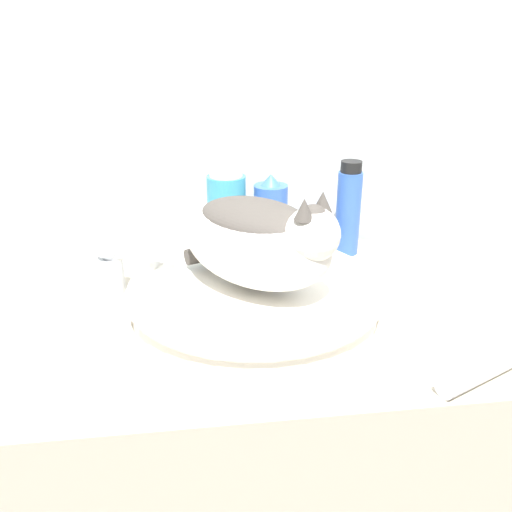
% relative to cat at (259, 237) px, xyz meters
% --- Properties ---
extents(wall_back, '(8.00, 0.05, 2.40)m').
position_rel_cat_xyz_m(wall_back, '(0.03, 0.35, 0.25)').
color(wall_back, silver).
rests_on(wall_back, ground_plane).
extents(vanity_counter, '(0.91, 0.56, 0.81)m').
position_rel_cat_xyz_m(vanity_counter, '(0.03, 0.02, -0.54)').
color(vanity_counter, '#B2A893').
rests_on(vanity_counter, ground_plane).
extents(sink_basin, '(0.41, 0.41, 0.06)m').
position_rel_cat_xyz_m(sink_basin, '(-0.01, 0.00, -0.10)').
color(sink_basin, white).
rests_on(sink_basin, vanity_counter).
extents(cat, '(0.30, 0.32, 0.16)m').
position_rel_cat_xyz_m(cat, '(0.00, 0.00, 0.00)').
color(cat, silver).
rests_on(cat, sink_basin).
extents(faucet, '(0.13, 0.07, 0.14)m').
position_rel_cat_xyz_m(faucet, '(-0.23, 0.08, -0.06)').
color(faucet, silver).
rests_on(faucet, vanity_counter).
extents(shampoo_bottle_tall, '(0.05, 0.05, 0.19)m').
position_rel_cat_xyz_m(shampoo_bottle_tall, '(0.21, 0.23, -0.04)').
color(shampoo_bottle_tall, '#335BB7').
rests_on(shampoo_bottle_tall, vanity_counter).
extents(spray_bottle_trigger, '(0.07, 0.07, 0.17)m').
position_rel_cat_xyz_m(spray_bottle_trigger, '(0.05, 0.23, -0.05)').
color(spray_bottle_trigger, '#335BB7').
rests_on(spray_bottle_trigger, vanity_counter).
extents(mouthwash_bottle, '(0.07, 0.07, 0.20)m').
position_rel_cat_xyz_m(mouthwash_bottle, '(-0.03, 0.23, -0.04)').
color(mouthwash_bottle, teal).
rests_on(mouthwash_bottle, vanity_counter).
extents(cream_tube, '(0.16, 0.10, 0.03)m').
position_rel_cat_xyz_m(cream_tube, '(0.28, -0.21, -0.12)').
color(cream_tube, silver).
rests_on(cream_tube, vanity_counter).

